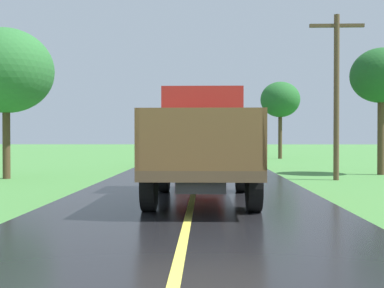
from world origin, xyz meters
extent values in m
cube|color=#2D2D30|center=(0.23, 8.55, 0.68)|extent=(0.90, 5.51, 0.24)
cube|color=brown|center=(0.23, 8.55, 0.88)|extent=(2.30, 5.80, 0.20)
cube|color=red|center=(0.23, 10.50, 1.93)|extent=(2.10, 1.90, 1.90)
cube|color=black|center=(0.23, 11.45, 2.26)|extent=(1.78, 0.02, 0.76)
cube|color=brown|center=(-0.88, 7.57, 1.53)|extent=(0.08, 3.85, 1.10)
cube|color=brown|center=(1.34, 7.57, 1.53)|extent=(0.08, 3.85, 1.10)
cube|color=brown|center=(0.23, 5.69, 1.53)|extent=(2.30, 0.08, 1.10)
cube|color=brown|center=(0.23, 9.46, 1.53)|extent=(2.30, 0.08, 1.10)
cylinder|color=black|center=(-0.82, 10.35, 0.58)|extent=(0.28, 1.00, 1.00)
cylinder|color=black|center=(1.28, 10.35, 0.58)|extent=(0.28, 1.00, 1.00)
cylinder|color=black|center=(-0.82, 6.95, 0.58)|extent=(0.28, 1.00, 1.00)
cylinder|color=black|center=(1.28, 6.95, 0.58)|extent=(0.28, 1.00, 1.00)
ellipsoid|color=#ABC82B|center=(0.31, 6.56, 1.46)|extent=(0.47, 0.44, 0.50)
ellipsoid|color=#AFC12E|center=(0.03, 6.53, 1.16)|extent=(0.53, 0.67, 0.52)
ellipsoid|color=#A9C62D|center=(-0.14, 8.60, 1.13)|extent=(0.58, 0.58, 0.50)
ellipsoid|color=#B1CC24|center=(0.37, 6.14, 1.81)|extent=(0.46, 0.46, 0.48)
ellipsoid|color=#ADC52B|center=(0.82, 9.12, 1.15)|extent=(0.47, 0.44, 0.48)
ellipsoid|color=#A8BF22|center=(0.82, 6.52, 1.79)|extent=(0.42, 0.52, 0.47)
cube|color=#2D2D30|center=(0.05, 22.34, 0.68)|extent=(0.90, 5.51, 0.24)
cube|color=brown|center=(0.05, 22.34, 0.88)|extent=(2.30, 5.80, 0.20)
cube|color=#1E479E|center=(0.05, 24.29, 1.93)|extent=(2.10, 1.90, 1.90)
cube|color=black|center=(0.05, 25.24, 2.26)|extent=(1.78, 0.02, 0.76)
cube|color=maroon|center=(-1.06, 21.36, 1.53)|extent=(0.08, 3.85, 1.10)
cube|color=maroon|center=(1.16, 21.36, 1.53)|extent=(0.08, 3.85, 1.10)
cube|color=maroon|center=(0.05, 19.48, 1.53)|extent=(2.30, 0.08, 1.10)
cube|color=maroon|center=(0.05, 23.25, 1.53)|extent=(2.30, 0.08, 1.10)
cylinder|color=black|center=(-1.00, 24.13, 0.58)|extent=(0.28, 1.00, 1.00)
cylinder|color=black|center=(1.10, 24.13, 0.58)|extent=(0.28, 1.00, 1.00)
cylinder|color=black|center=(-1.00, 20.74, 0.58)|extent=(0.28, 1.00, 1.00)
cylinder|color=black|center=(1.10, 20.74, 0.58)|extent=(0.28, 1.00, 1.00)
ellipsoid|color=#ADB929|center=(0.56, 21.04, 1.77)|extent=(0.56, 0.55, 0.37)
ellipsoid|color=#ADBA1F|center=(-0.45, 20.58, 1.45)|extent=(0.45, 0.43, 0.41)
ellipsoid|color=gold|center=(0.04, 21.03, 1.19)|extent=(0.47, 0.60, 0.42)
ellipsoid|color=#B8C61D|center=(0.89, 20.17, 1.81)|extent=(0.44, 0.54, 0.48)
ellipsoid|color=#AAD02C|center=(-0.43, 22.12, 1.16)|extent=(0.41, 0.41, 0.36)
ellipsoid|color=#B2CD2E|center=(-0.55, 22.60, 1.45)|extent=(0.51, 0.54, 0.51)
ellipsoid|color=#B2C21D|center=(-0.76, 19.80, 1.44)|extent=(0.56, 0.71, 0.39)
ellipsoid|color=#A7CC2D|center=(-0.83, 20.63, 1.45)|extent=(0.41, 0.52, 0.42)
ellipsoid|color=#B0C224|center=(0.85, 21.84, 1.17)|extent=(0.58, 0.65, 0.45)
ellipsoid|color=#B5C31E|center=(0.03, 20.82, 1.51)|extent=(0.49, 0.57, 0.52)
ellipsoid|color=#A7C622|center=(0.69, 21.60, 1.46)|extent=(0.56, 0.71, 0.40)
ellipsoid|color=#A6BB2B|center=(0.51, 22.86, 1.77)|extent=(0.51, 0.56, 0.39)
cylinder|color=brown|center=(5.08, 14.90, 3.01)|extent=(0.20, 0.20, 6.02)
cube|color=brown|center=(5.08, 14.90, 5.62)|extent=(1.97, 0.12, 0.12)
cylinder|color=#4C3823|center=(7.62, 17.45, 1.56)|extent=(0.28, 0.28, 3.13)
ellipsoid|color=#1E5623|center=(7.62, 17.45, 4.14)|extent=(2.53, 2.53, 2.28)
cylinder|color=#4C3823|center=(5.74, 32.19, 1.58)|extent=(0.28, 0.28, 3.16)
ellipsoid|color=#236028|center=(5.74, 32.19, 4.31)|extent=(2.86, 2.86, 2.57)
cylinder|color=#4C3823|center=(-7.19, 15.11, 1.33)|extent=(0.28, 0.28, 2.66)
ellipsoid|color=#2D7033|center=(-7.19, 15.11, 4.07)|extent=(3.53, 3.53, 3.18)
camera|label=1|loc=(0.32, -2.58, 1.57)|focal=44.52mm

